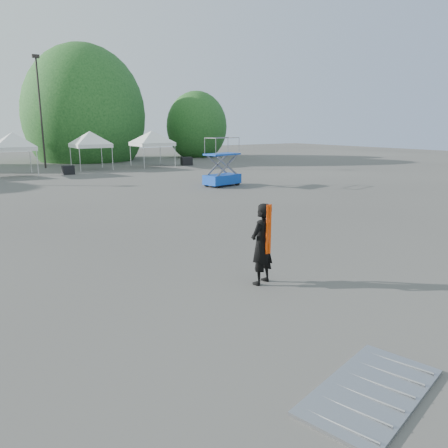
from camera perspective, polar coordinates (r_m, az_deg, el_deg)
ground at (r=12.40m, az=-4.07°, el=-5.43°), size 120.00×120.00×0.00m
light_pole_east at (r=43.17m, az=-22.89°, el=14.05°), size 0.60×0.25×9.80m
tree_mid_e at (r=51.43m, az=-17.73°, el=13.34°), size 5.12×5.12×7.79m
tree_far_e at (r=54.83m, az=-3.58°, el=12.57°), size 3.84×3.84×5.84m
tent_e at (r=37.68m, az=-25.91°, el=10.34°), size 4.12×4.12×3.88m
tent_f at (r=40.41m, az=-17.12°, el=11.14°), size 4.26×4.26×3.88m
tent_g at (r=42.21m, az=-9.41°, el=11.57°), size 4.71×4.71×3.88m
man at (r=10.77m, az=4.95°, el=-2.62°), size 0.86×0.71×2.03m
scissor_lift at (r=28.17m, az=-0.25°, el=8.12°), size 2.58×1.64×3.09m
barrier_left at (r=7.25m, az=18.66°, el=-19.92°), size 2.74×1.83×0.08m
crate_mid at (r=37.16m, az=-19.69°, el=6.65°), size 0.92×0.73×0.69m
crate_east at (r=43.20m, az=-4.90°, el=8.18°), size 1.16×0.98×0.79m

